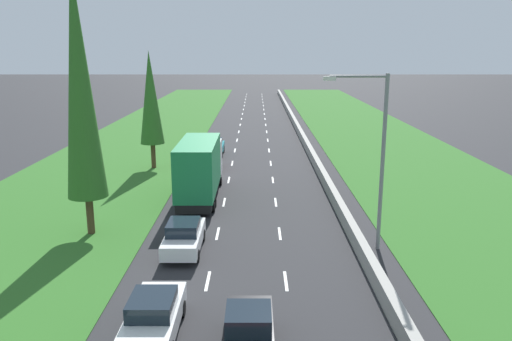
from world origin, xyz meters
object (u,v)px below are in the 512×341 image
(black_hatchback_centre_lane, at_px, (249,330))
(teal_sedan_left_lane, at_px, (215,147))
(white_sedan_left_lane, at_px, (154,316))
(white_sedan_left_lane_third, at_px, (185,236))
(poplar_tree_second, at_px, (80,83))
(green_box_truck_left_lane, at_px, (201,168))
(street_light_mast, at_px, (377,150))
(maroon_hatchback_left_lane, at_px, (211,159))
(poplar_tree_third, at_px, (151,98))

(black_hatchback_centre_lane, height_order, teal_sedan_left_lane, black_hatchback_centre_lane)
(white_sedan_left_lane, height_order, white_sedan_left_lane_third, same)
(poplar_tree_second, bearing_deg, white_sedan_left_lane, -61.92)
(white_sedan_left_lane_third, xyz_separation_m, teal_sedan_left_lane, (-0.40, 24.19, 0.00))
(green_box_truck_left_lane, bearing_deg, white_sedan_left_lane, -89.44)
(green_box_truck_left_lane, distance_m, black_hatchback_centre_lane, 18.80)
(teal_sedan_left_lane, bearing_deg, poplar_tree_second, -103.45)
(black_hatchback_centre_lane, relative_size, street_light_mast, 0.43)
(white_sedan_left_lane_third, height_order, street_light_mast, street_light_mast)
(teal_sedan_left_lane, height_order, poplar_tree_second, poplar_tree_second)
(white_sedan_left_lane_third, distance_m, maroon_hatchback_left_lane, 18.52)
(street_light_mast, bearing_deg, green_box_truck_left_lane, 137.12)
(black_hatchback_centre_lane, bearing_deg, teal_sedan_left_lane, 96.61)
(white_sedan_left_lane_third, height_order, poplar_tree_second, poplar_tree_second)
(white_sedan_left_lane_third, bearing_deg, maroon_hatchback_left_lane, 90.83)
(street_light_mast, bearing_deg, white_sedan_left_lane, -139.36)
(white_sedan_left_lane_third, height_order, poplar_tree_third, poplar_tree_third)
(green_box_truck_left_lane, relative_size, maroon_hatchback_left_lane, 2.41)
(black_hatchback_centre_lane, bearing_deg, white_sedan_left_lane, 164.09)
(teal_sedan_left_lane, bearing_deg, white_sedan_left_lane, -89.26)
(black_hatchback_centre_lane, distance_m, street_light_mast, 12.01)
(maroon_hatchback_left_lane, distance_m, black_hatchback_centre_lane, 27.70)
(teal_sedan_left_lane, distance_m, poplar_tree_third, 9.03)
(black_hatchback_centre_lane, relative_size, poplar_tree_second, 0.27)
(white_sedan_left_lane_third, distance_m, teal_sedan_left_lane, 24.19)
(white_sedan_left_lane, bearing_deg, street_light_mast, 40.64)
(white_sedan_left_lane, height_order, street_light_mast, street_light_mast)
(white_sedan_left_lane, xyz_separation_m, street_light_mast, (9.67, 8.30, 4.42))
(poplar_tree_second, xyz_separation_m, poplar_tree_third, (0.35, 16.14, -2.32))
(poplar_tree_second, bearing_deg, street_light_mast, -8.15)
(teal_sedan_left_lane, relative_size, poplar_tree_third, 0.45)
(black_hatchback_centre_lane, height_order, street_light_mast, street_light_mast)
(green_box_truck_left_lane, bearing_deg, teal_sedan_left_lane, 90.94)
(poplar_tree_second, relative_size, poplar_tree_third, 1.46)
(white_sedan_left_lane, distance_m, teal_sedan_left_lane, 32.15)
(white_sedan_left_lane, distance_m, poplar_tree_third, 27.64)
(maroon_hatchback_left_lane, bearing_deg, teal_sedan_left_lane, 91.36)
(poplar_tree_third, bearing_deg, black_hatchback_centre_lane, -72.56)
(green_box_truck_left_lane, relative_size, teal_sedan_left_lane, 2.09)
(black_hatchback_centre_lane, bearing_deg, maroon_hatchback_left_lane, 97.68)
(teal_sedan_left_lane, height_order, poplar_tree_third, poplar_tree_third)
(white_sedan_left_lane, relative_size, poplar_tree_second, 0.31)
(teal_sedan_left_lane, bearing_deg, white_sedan_left_lane_third, -89.04)
(white_sedan_left_lane_third, relative_size, maroon_hatchback_left_lane, 1.15)
(black_hatchback_centre_lane, distance_m, poplar_tree_third, 29.40)
(maroon_hatchback_left_lane, relative_size, poplar_tree_third, 0.39)
(black_hatchback_centre_lane, bearing_deg, poplar_tree_second, 128.20)
(poplar_tree_second, xyz_separation_m, street_light_mast, (15.26, -2.18, -3.15))
(poplar_tree_second, distance_m, street_light_mast, 15.73)
(poplar_tree_second, bearing_deg, white_sedan_left_lane_third, -24.32)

